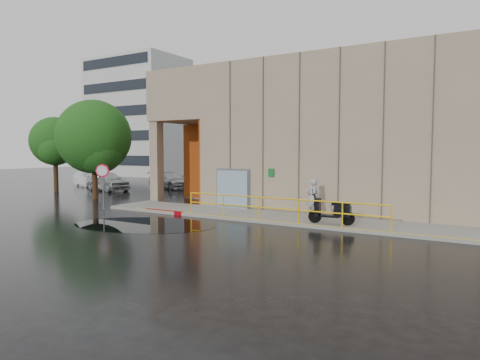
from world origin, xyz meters
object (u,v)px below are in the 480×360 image
Objects in this scene: person at (313,198)px; car_c at (170,180)px; car_a at (108,181)px; tree_far at (55,143)px; scooter at (332,204)px; red_curb at (164,212)px; stop_sign at (103,176)px; car_b at (88,179)px; tree_near at (95,140)px.

person is 0.38× the size of car_c.
car_c is (3.07, 4.04, -0.09)m from car_a.
car_a is 4.94m from tree_far.
scooter is 20.88m from car_c.
person is 0.75× the size of red_curb.
stop_sign reaches higher than car_c.
stop_sign is 16.20m from car_b.
scooter is 21.99m from car_a.
person is 0.91× the size of scooter.
stop_sign is at bearing -119.24° from car_a.
stop_sign is 0.53× the size of car_c.
person is at bearing -91.87° from car_a.
tree_far is at bearing 163.33° from tree_near.
stop_sign is 1.04× the size of red_curb.
red_curb is at bearing -98.89° from car_b.
car_a is at bearing 157.68° from scooter.
red_curb is at bearing -106.89° from car_a.
tree_near reaches higher than tree_far.
scooter is at bearing -104.39° from car_c.
person is 1.78m from scooter.
car_b is at bearing 151.31° from red_curb.
stop_sign is at bearing -179.51° from scooter.
scooter is 8.76m from red_curb.
person is 7.66m from red_curb.
red_curb is 0.41× the size of tree_far.
scooter is 0.79× the size of stop_sign.
car_b is 5.67m from tree_far.
tree_far reaches higher than car_b.
tree_far is (-7.05, 2.11, -0.14)m from tree_near.
tree_far is at bearing 162.68° from red_curb.
red_curb is at bearing -9.89° from stop_sign.
car_a is 0.78× the size of tree_far.
tree_far is at bearing -41.25° from person.
car_a is 4.92m from car_b.
car_c is (-16.56, 9.60, -0.36)m from person.
scooter is at bearing -88.95° from car_b.
car_b is 11.34m from tree_near.
person is 11.52m from stop_sign.
car_b is (-4.54, 1.88, -0.11)m from car_a.
car_b is (-24.17, 7.44, -0.39)m from person.
car_b is (-16.78, 9.18, 0.57)m from red_curb.
red_curb is 0.60× the size of car_b.
tree_near is (4.10, -4.68, 3.16)m from car_a.
stop_sign is 5.70m from tree_near.
car_c is (-17.86, 10.81, -0.33)m from scooter.
car_a is 0.96× the size of car_c.
car_c is 9.36m from tree_near.
stop_sign is 0.62× the size of car_b.
red_curb is 0.53× the size of car_a.
tree_near is at bearing 168.51° from scooter.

